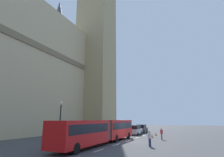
{
  "coord_description": "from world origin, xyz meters",
  "views": [
    {
      "loc": [
        -25.72,
        -8.83,
        3.01
      ],
      "look_at": [
        1.59,
        3.04,
        9.69
      ],
      "focal_mm": 29.24,
      "sensor_mm": 36.0,
      "label": 1
    }
  ],
  "objects": [
    {
      "name": "ground_plane",
      "position": [
        0.0,
        0.0,
        0.0
      ],
      "size": [
        160.0,
        160.0,
        0.0
      ],
      "primitive_type": "plane",
      "color": "#424244"
    },
    {
      "name": "lane_centre_marking",
      "position": [
        -1.76,
        0.0,
        0.01
      ],
      "size": [
        25.2,
        0.16,
        0.01
      ],
      "color": "silver",
      "rests_on": "ground_plane"
    },
    {
      "name": "clock_tower",
      "position": [
        19.55,
        15.98,
        36.69
      ],
      "size": [
        10.46,
        10.46,
        69.52
      ],
      "color": "tan",
      "rests_on": "ground_plane"
    },
    {
      "name": "articulated_bus",
      "position": [
        -4.2,
        1.99,
        1.75
      ],
      "size": [
        17.72,
        2.54,
        2.9
      ],
      "color": "red",
      "rests_on": "ground_plane"
    },
    {
      "name": "sedan_lead",
      "position": [
        10.77,
        1.96,
        0.91
      ],
      "size": [
        4.4,
        1.86,
        1.85
      ],
      "color": "#B7B7BC",
      "rests_on": "ground_plane"
    },
    {
      "name": "sedan_trailing",
      "position": [
        16.43,
        2.1,
        0.91
      ],
      "size": [
        4.4,
        1.86,
        1.85
      ],
      "color": "black",
      "rests_on": "ground_plane"
    },
    {
      "name": "traffic_cone_west",
      "position": [
        6.24,
        -2.3,
        0.28
      ],
      "size": [
        0.36,
        0.36,
        0.58
      ],
      "color": "black",
      "rests_on": "ground_plane"
    },
    {
      "name": "traffic_cone_middle",
      "position": [
        10.63,
        -2.12,
        0.28
      ],
      "size": [
        0.36,
        0.36,
        0.58
      ],
      "color": "black",
      "rests_on": "ground_plane"
    },
    {
      "name": "street_lamp",
      "position": [
        -6.81,
        6.5,
        3.06
      ],
      "size": [
        0.44,
        0.44,
        5.27
      ],
      "color": "black",
      "rests_on": "ground_plane"
    },
    {
      "name": "pedestrian_near_cones",
      "position": [
        -3.97,
        -4.08,
        0.91
      ],
      "size": [
        0.38,
        0.46,
        1.69
      ],
      "color": "#262D4C",
      "rests_on": "ground_plane"
    },
    {
      "name": "pedestrian_by_kerb",
      "position": [
        3.86,
        -4.23,
        0.91
      ],
      "size": [
        0.36,
        0.44,
        1.69
      ],
      "color": "#262D4C",
      "rests_on": "ground_plane"
    }
  ]
}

